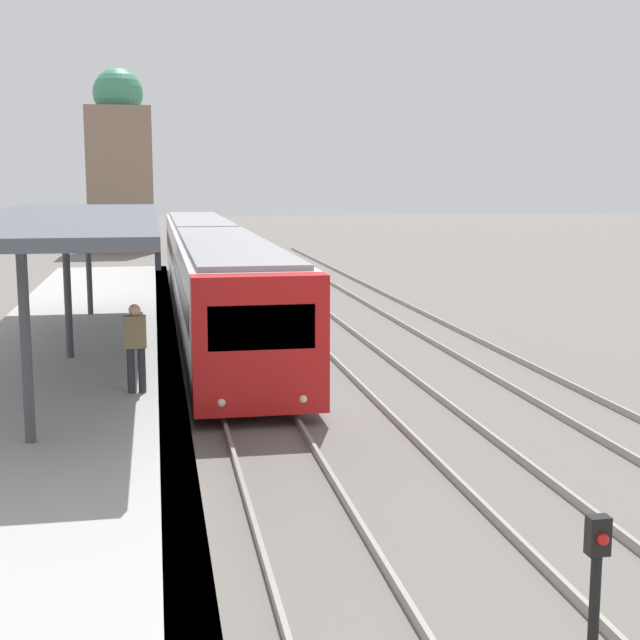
# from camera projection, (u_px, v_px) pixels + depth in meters

# --- Properties ---
(platform_canopy) EXTENTS (4.00, 16.54, 3.17)m
(platform_canopy) POSITION_uv_depth(u_px,v_px,m) (67.00, 220.00, 19.40)
(platform_canopy) COLOR #4C515B
(platform_canopy) RESTS_ON station_platform
(person_on_platform) EXTENTS (0.40, 0.22, 1.66)m
(person_on_platform) POSITION_uv_depth(u_px,v_px,m) (136.00, 343.00, 16.42)
(person_on_platform) COLOR #2D2D33
(person_on_platform) RESTS_ON station_platform
(train_near) EXTENTS (2.65, 31.81, 3.09)m
(train_near) POSITION_uv_depth(u_px,v_px,m) (210.00, 265.00, 32.38)
(train_near) COLOR red
(train_near) RESTS_ON ground_plane
(signal_post_near) EXTENTS (0.20, 0.21, 1.79)m
(signal_post_near) POSITION_uv_depth(u_px,v_px,m) (596.00, 588.00, 8.05)
(signal_post_near) COLOR black
(signal_post_near) RESTS_ON ground_plane
(distant_domed_building) EXTENTS (4.22, 4.22, 12.03)m
(distant_domed_building) POSITION_uv_depth(u_px,v_px,m) (120.00, 166.00, 59.07)
(distant_domed_building) COLOR #89705B
(distant_domed_building) RESTS_ON ground_plane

